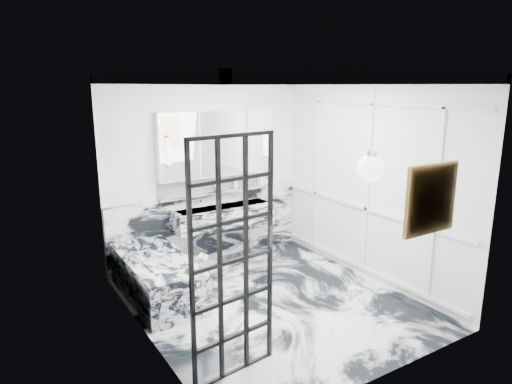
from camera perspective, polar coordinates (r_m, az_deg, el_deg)
floor at (r=5.96m, az=1.98°, el=-13.59°), size 3.60×3.60×0.00m
ceiling at (r=5.31m, az=2.24°, el=14.43°), size 3.60×3.60×0.00m
wall_back at (r=6.99m, az=-6.19°, el=2.60°), size 3.60×0.00×3.60m
wall_front at (r=4.16m, az=16.18°, el=-5.45°), size 3.60×0.00×3.60m
wall_left at (r=4.79m, az=-14.00°, el=-2.84°), size 0.00×3.60×3.60m
wall_right at (r=6.48m, az=13.91°, el=1.41°), size 0.00×3.60×3.60m
marble_clad_back at (r=7.19m, az=-5.93°, el=-4.30°), size 3.18×0.05×1.05m
marble_clad_left at (r=4.81m, az=-13.79°, el=-3.50°), size 0.02×3.56×2.68m
panel_molding at (r=6.49m, az=13.74°, el=0.52°), size 0.03×3.40×2.30m
soap_bottle_a at (r=7.16m, az=-2.56°, el=1.24°), size 0.10×0.10×0.21m
soap_bottle_b at (r=7.40m, az=0.58°, el=1.59°), size 0.10×0.10×0.19m
soap_bottle_c at (r=7.45m, az=1.09°, el=1.46°), size 0.11×0.11×0.14m
face_pot at (r=7.03m, az=-4.76°, el=0.72°), size 0.14×0.14×0.14m
amber_bottle at (r=7.27m, az=-1.28°, el=0.99°), size 0.04×0.04×0.10m
flower_vase at (r=5.40m, az=-6.75°, el=-9.53°), size 0.08×0.08×0.12m
crittall_door at (r=4.19m, az=-2.86°, el=-8.62°), size 0.88×0.15×2.28m
artwork at (r=4.56m, az=21.04°, el=-0.84°), size 0.57×0.06×0.57m
pendant_light at (r=4.47m, az=14.14°, el=2.90°), size 0.26×0.26×0.26m
trough_sink at (r=7.01m, az=-4.07°, el=-2.98°), size 1.60×0.45×0.30m
ledge at (r=7.06m, az=-4.74°, el=-0.01°), size 1.90×0.14×0.04m
subway_tile at (r=7.08m, az=-5.00°, el=1.15°), size 1.90×0.03×0.23m
mirror_cabinet at (r=6.93m, az=-4.88°, el=6.04°), size 1.90×0.16×1.00m
sconce_left at (r=6.52m, az=-10.94°, el=5.02°), size 0.07×0.07×0.40m
sconce_right at (r=7.26m, az=1.26°, el=6.11°), size 0.07×0.07×0.40m
bathtub at (r=6.09m, az=-12.24°, el=-10.41°), size 0.75×1.65×0.55m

